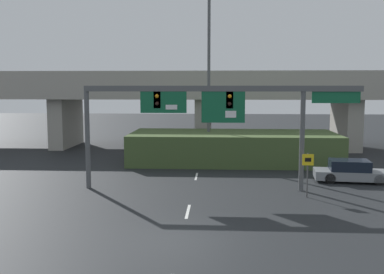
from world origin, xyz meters
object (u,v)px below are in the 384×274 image
at_px(highway_light_pole_near, 209,72).
at_px(parked_sedan_near_right, 351,172).
at_px(speed_limit_sign, 308,169).
at_px(signal_gantry, 212,106).

height_order(highway_light_pole_near, parked_sedan_near_right, highway_light_pole_near).
bearing_deg(speed_limit_sign, parked_sedan_near_right, 50.26).
relative_size(highway_light_pole_near, parked_sedan_near_right, 2.79).
relative_size(signal_gantry, highway_light_pole_near, 1.18).
distance_m(highway_light_pole_near, parked_sedan_near_right, 13.40).
xyz_separation_m(signal_gantry, parked_sedan_near_right, (8.67, 2.71, -4.18)).
height_order(speed_limit_sign, highway_light_pole_near, highway_light_pole_near).
bearing_deg(signal_gantry, parked_sedan_near_right, 17.36).
xyz_separation_m(signal_gantry, highway_light_pole_near, (-0.39, 10.25, 2.19)).
bearing_deg(highway_light_pole_near, speed_limit_sign, -64.90).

